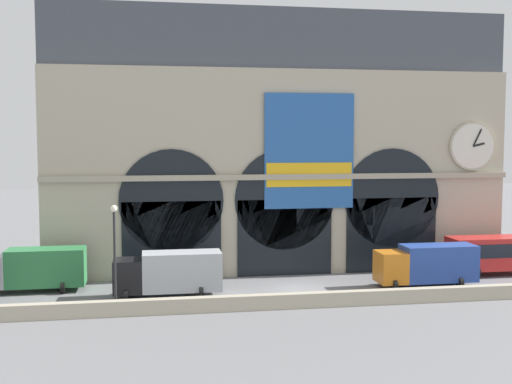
{
  "coord_description": "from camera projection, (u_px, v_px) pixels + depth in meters",
  "views": [
    {
      "loc": [
        -10.77,
        -45.08,
        11.07
      ],
      "look_at": [
        -2.35,
        5.0,
        6.81
      ],
      "focal_mm": 44.87,
      "sensor_mm": 36.0,
      "label": 1
    }
  ],
  "objects": [
    {
      "name": "ground_plane",
      "position": [
        299.0,
        289.0,
        47.01
      ],
      "size": [
        200.0,
        200.0,
        0.0
      ],
      "primitive_type": "plane",
      "color": "slate"
    },
    {
      "name": "quay_parapet_wall",
      "position": [
        316.0,
        300.0,
        42.03
      ],
      "size": [
        90.0,
        0.7,
        0.98
      ],
      "primitive_type": "cube",
      "color": "#B2A891",
      "rests_on": "ground"
    },
    {
      "name": "station_building",
      "position": [
        278.0,
        146.0,
        53.79
      ],
      "size": [
        38.02,
        5.96,
        21.55
      ],
      "color": "#B2A891",
      "rests_on": "ground"
    },
    {
      "name": "box_truck_west",
      "position": [
        34.0,
        268.0,
        46.24
      ],
      "size": [
        7.5,
        2.91,
        3.12
      ],
      "color": "#ADB2B7",
      "rests_on": "ground"
    },
    {
      "name": "box_truck_midwest",
      "position": [
        169.0,
        272.0,
        44.81
      ],
      "size": [
        7.5,
        2.91,
        3.12
      ],
      "color": "black",
      "rests_on": "ground"
    },
    {
      "name": "box_truck_mideast",
      "position": [
        427.0,
        264.0,
        47.79
      ],
      "size": [
        7.5,
        2.91,
        3.12
      ],
      "color": "orange",
      "rests_on": "ground"
    },
    {
      "name": "street_lamp_quayside",
      "position": [
        115.0,
        244.0,
        40.34
      ],
      "size": [
        0.44,
        0.44,
        6.9
      ],
      "color": "black",
      "rests_on": "ground"
    }
  ]
}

